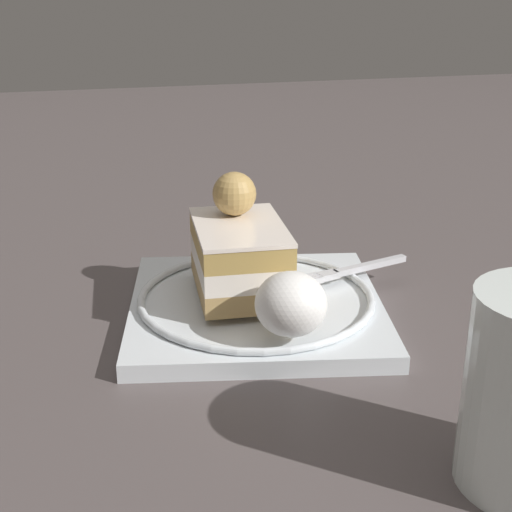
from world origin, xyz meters
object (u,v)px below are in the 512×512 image
at_px(cake_slice, 239,251).
at_px(whipped_cream_dollop, 291,304).
at_px(fork, 344,272).
at_px(dessert_plate, 256,305).

relative_size(cake_slice, whipped_cream_dollop, 2.11).
height_order(whipped_cream_dollop, fork, whipped_cream_dollop).
xyz_separation_m(dessert_plate, cake_slice, (-0.01, 0.01, 0.04)).
relative_size(dessert_plate, cake_slice, 2.17).
xyz_separation_m(cake_slice, fork, (0.09, 0.01, -0.03)).
bearing_deg(whipped_cream_dollop, dessert_plate, 95.00).
relative_size(cake_slice, fork, 0.90).
bearing_deg(fork, dessert_plate, -167.03).
bearing_deg(cake_slice, fork, 3.90).
height_order(dessert_plate, whipped_cream_dollop, whipped_cream_dollop).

